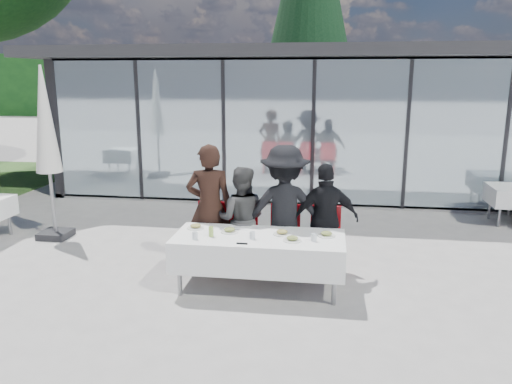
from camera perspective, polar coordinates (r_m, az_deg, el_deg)
ground at (r=7.38m, az=-3.02°, el=-9.33°), size 90.00×90.00×0.00m
pavilion at (r=14.88m, az=10.97°, el=10.28°), size 14.80×8.80×3.44m
treeline at (r=34.85m, az=2.86°, el=12.05°), size 62.50×2.00×4.40m
dining_table at (r=6.69m, az=0.34°, el=-6.76°), size 2.26×0.96×0.75m
diner_a at (r=7.35m, az=-5.32°, el=-1.74°), size 0.76×0.76×1.87m
diner_chair_a at (r=7.54m, az=-5.11°, el=-4.52°), size 0.44×0.44×0.97m
diner_b at (r=7.30m, az=-1.72°, el=-3.10°), size 0.76×0.76×1.55m
diner_chair_b at (r=7.45m, az=-1.60°, el=-4.69°), size 0.44×0.44×0.97m
diner_c at (r=7.18m, az=3.27°, el=-2.06°), size 1.32×1.32×1.88m
diner_chair_c at (r=7.37m, az=3.29°, el=-4.90°), size 0.44×0.44×0.97m
diner_d at (r=7.18m, az=7.96°, el=-3.18°), size 1.15×1.15×1.63m
diner_chair_d at (r=7.34m, az=7.90°, el=-5.07°), size 0.44×0.44×0.97m
plate_a at (r=6.98m, az=-6.91°, el=-3.94°), size 0.24×0.24×0.07m
plate_b at (r=6.77m, az=-3.04°, el=-4.41°), size 0.24×0.24×0.07m
plate_c at (r=6.68m, az=2.99°, el=-4.66°), size 0.24×0.24×0.07m
plate_d at (r=6.67m, az=8.06°, el=-4.81°), size 0.24×0.24×0.07m
plate_extra at (r=6.43m, az=4.18°, el=-5.38°), size 0.24×0.24×0.07m
juice_bottle at (r=6.60m, az=-5.15°, el=-4.53°), size 0.06×0.06×0.14m
drinking_glasses at (r=6.46m, az=-0.29°, el=-5.06°), size 1.60×0.22×0.10m
folded_eyeglasses at (r=6.31m, az=-1.61°, el=-5.90°), size 0.14×0.03×0.01m
spare_table_right at (r=10.86m, az=27.25°, el=-0.39°), size 0.86×0.86×0.74m
market_umbrella at (r=9.26m, az=-22.88°, el=6.55°), size 0.50×0.50×3.00m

